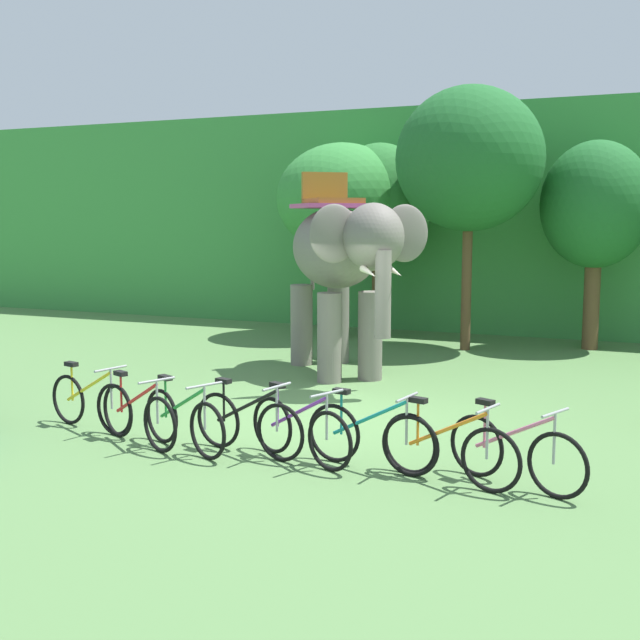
# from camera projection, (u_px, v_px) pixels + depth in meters

# --- Properties ---
(ground_plane) EXTENTS (80.00, 80.00, 0.00)m
(ground_plane) POSITION_uv_depth(u_px,v_px,m) (324.00, 418.00, 11.47)
(ground_plane) COLOR #567F47
(foliage_hedge) EXTENTS (36.00, 6.00, 5.74)m
(foliage_hedge) POSITION_uv_depth(u_px,v_px,m) (492.00, 220.00, 22.34)
(foliage_hedge) COLOR #3D8E42
(foliage_hedge) RESTS_ON ground
(tree_far_right) EXTENTS (3.19, 3.19, 4.72)m
(tree_far_right) POSITION_uv_depth(u_px,v_px,m) (342.00, 199.00, 19.10)
(tree_far_right) COLOR brown
(tree_far_right) RESTS_ON ground
(tree_center_left) EXTENTS (2.52, 2.52, 4.73)m
(tree_center_left) POSITION_uv_depth(u_px,v_px,m) (380.00, 205.00, 19.20)
(tree_center_left) COLOR brown
(tree_center_left) RESTS_ON ground
(tree_far_left) EXTENTS (3.19, 3.19, 5.74)m
(tree_far_left) POSITION_uv_depth(u_px,v_px,m) (469.00, 160.00, 16.95)
(tree_far_left) COLOR brown
(tree_far_left) RESTS_ON ground
(tree_right) EXTENTS (2.38, 2.38, 4.60)m
(tree_right) POSITION_uv_depth(u_px,v_px,m) (596.00, 206.00, 17.17)
(tree_right) COLOR brown
(tree_right) RESTS_ON ground
(elephant) EXTENTS (3.52, 3.82, 3.78)m
(elephant) POSITION_uv_depth(u_px,v_px,m) (340.00, 257.00, 14.37)
(elephant) COLOR slate
(elephant) RESTS_ON ground
(bike_yellow) EXTENTS (1.68, 0.58, 0.92)m
(bike_yellow) POSITION_uv_depth(u_px,v_px,m) (90.00, 402.00, 10.78)
(bike_yellow) COLOR black
(bike_yellow) RESTS_ON ground
(bike_red) EXTENTS (1.60, 0.76, 0.92)m
(bike_red) POSITION_uv_depth(u_px,v_px,m) (138.00, 415.00, 10.07)
(bike_red) COLOR black
(bike_red) RESTS_ON ground
(bike_green) EXTENTS (1.59, 0.78, 0.92)m
(bike_green) POSITION_uv_depth(u_px,v_px,m) (184.00, 421.00, 9.79)
(bike_green) COLOR black
(bike_green) RESTS_ON ground
(bike_black) EXTENTS (1.68, 0.56, 0.92)m
(bike_black) POSITION_uv_depth(u_px,v_px,m) (248.00, 424.00, 9.65)
(bike_black) COLOR black
(bike_black) RESTS_ON ground
(bike_purple) EXTENTS (1.60, 0.77, 0.92)m
(bike_purple) POSITION_uv_depth(u_px,v_px,m) (300.00, 430.00, 9.35)
(bike_purple) COLOR black
(bike_purple) RESTS_ON ground
(bike_teal) EXTENTS (1.70, 0.52, 0.92)m
(bike_teal) POSITION_uv_depth(u_px,v_px,m) (371.00, 437.00, 9.08)
(bike_teal) COLOR black
(bike_teal) RESTS_ON ground
(bike_orange) EXTENTS (1.66, 0.62, 0.92)m
(bike_orange) POSITION_uv_depth(u_px,v_px,m) (449.00, 449.00, 8.59)
(bike_orange) COLOR black
(bike_orange) RESTS_ON ground
(bike_pink) EXTENTS (1.60, 0.77, 0.92)m
(bike_pink) POSITION_uv_depth(u_px,v_px,m) (515.00, 452.00, 8.46)
(bike_pink) COLOR black
(bike_pink) RESTS_ON ground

